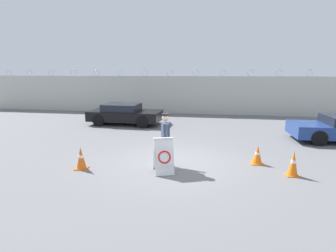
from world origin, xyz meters
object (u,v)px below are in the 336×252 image
(traffic_cone_mid, at_px, (293,164))
(traffic_cone_far, at_px, (81,158))
(security_guard, at_px, (165,137))
(traffic_cone_near, at_px, (257,155))
(parked_car_front_coupe, at_px, (125,114))
(barricade_sign, at_px, (164,155))

(traffic_cone_mid, relative_size, traffic_cone_far, 1.06)
(security_guard, xyz_separation_m, traffic_cone_far, (-2.70, -0.80, -0.64))
(traffic_cone_near, height_order, traffic_cone_mid, traffic_cone_mid)
(traffic_cone_far, bearing_deg, parked_car_front_coupe, 97.72)
(traffic_cone_near, relative_size, traffic_cone_far, 0.87)
(parked_car_front_coupe, bearing_deg, barricade_sign, -60.99)
(traffic_cone_near, xyz_separation_m, traffic_cone_mid, (0.91, -0.93, 0.07))
(traffic_cone_far, bearing_deg, traffic_cone_near, 14.14)
(security_guard, height_order, traffic_cone_near, security_guard)
(security_guard, bearing_deg, traffic_cone_mid, -114.25)
(parked_car_front_coupe, bearing_deg, security_guard, -59.09)
(traffic_cone_near, xyz_separation_m, parked_car_front_coupe, (-6.85, 5.97, 0.31))
(barricade_sign, height_order, traffic_cone_mid, barricade_sign)
(security_guard, relative_size, traffic_cone_far, 2.40)
(security_guard, bearing_deg, barricade_sign, 163.88)
(barricade_sign, distance_m, traffic_cone_mid, 4.03)
(traffic_cone_near, bearing_deg, barricade_sign, -156.83)
(traffic_cone_mid, xyz_separation_m, parked_car_front_coupe, (-7.77, 6.89, 0.25))
(traffic_cone_mid, bearing_deg, parked_car_front_coupe, 138.40)
(barricade_sign, relative_size, parked_car_front_coupe, 0.26)
(barricade_sign, relative_size, traffic_cone_far, 1.51)
(traffic_cone_near, relative_size, parked_car_front_coupe, 0.15)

